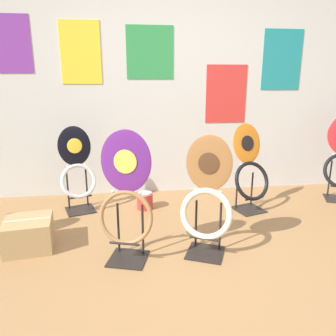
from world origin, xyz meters
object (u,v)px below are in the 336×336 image
paint_can (145,200)px  toilet_seat_display_purple_note (126,198)px  storage_box (29,234)px  toilet_seat_display_orange_sun (250,172)px  toilet_seat_display_jazz_black (77,170)px  toilet_seat_display_woodgrain (207,202)px

paint_can → toilet_seat_display_purple_note: bearing=-100.8°
paint_can → storage_box: (-0.98, -0.71, 0.03)m
toilet_seat_display_orange_sun → paint_can: bearing=171.3°
toilet_seat_display_jazz_black → storage_box: toilet_seat_display_jazz_black is taller
paint_can → storage_box: 1.22m
toilet_seat_display_orange_sun → toilet_seat_display_woodgrain: size_ratio=0.95×
toilet_seat_display_jazz_black → storage_box: size_ratio=2.13×
toilet_seat_display_woodgrain → storage_box: (-1.40, 0.27, -0.31)m
toilet_seat_display_orange_sun → toilet_seat_display_jazz_black: bearing=173.1°
toilet_seat_display_orange_sun → storage_box: bearing=-165.0°
toilet_seat_display_orange_sun → toilet_seat_display_jazz_black: size_ratio=1.02×
toilet_seat_display_purple_note → toilet_seat_display_woodgrain: toilet_seat_display_purple_note is taller
toilet_seat_display_jazz_black → paint_can: size_ratio=4.90×
toilet_seat_display_purple_note → toilet_seat_display_orange_sun: (1.26, 0.83, -0.09)m
toilet_seat_display_woodgrain → storage_box: bearing=169.0°
toilet_seat_display_purple_note → toilet_seat_display_orange_sun: 1.51m
toilet_seat_display_purple_note → toilet_seat_display_woodgrain: size_ratio=1.06×
toilet_seat_display_purple_note → toilet_seat_display_jazz_black: 1.15m
toilet_seat_display_orange_sun → toilet_seat_display_woodgrain: toilet_seat_display_woodgrain is taller
toilet_seat_display_orange_sun → toilet_seat_display_jazz_black: (-1.76, 0.21, 0.02)m
toilet_seat_display_jazz_black → toilet_seat_display_orange_sun: bearing=-6.9°
storage_box → toilet_seat_display_orange_sun: bearing=15.0°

